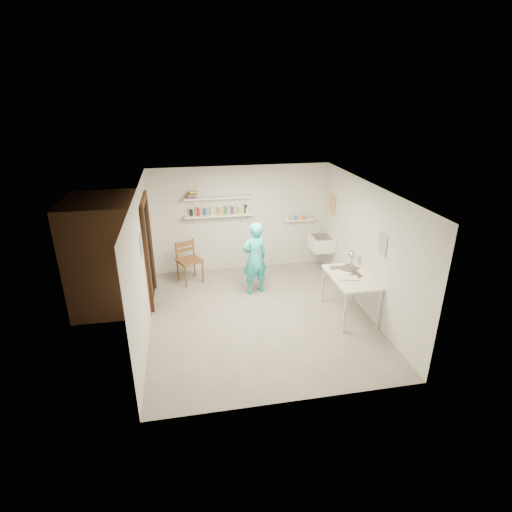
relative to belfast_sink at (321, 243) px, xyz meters
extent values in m
cube|color=slate|center=(-1.75, -1.70, -0.71)|extent=(4.00, 4.50, 0.02)
cube|color=silver|center=(-1.75, -1.70, 1.71)|extent=(4.00, 4.50, 0.02)
cube|color=silver|center=(-1.75, 0.56, 0.50)|extent=(4.00, 0.02, 2.40)
cube|color=silver|center=(-1.75, -3.96, 0.50)|extent=(4.00, 0.02, 2.40)
cube|color=silver|center=(-3.76, -1.70, 0.50)|extent=(0.02, 4.50, 2.40)
cube|color=silver|center=(0.26, -1.70, 0.50)|extent=(0.02, 4.50, 2.40)
cube|color=black|center=(-3.74, -0.65, 0.30)|extent=(0.02, 0.90, 2.00)
cube|color=brown|center=(-4.45, -0.65, 0.35)|extent=(1.40, 1.50, 2.10)
cube|color=brown|center=(-3.72, -0.65, 1.35)|extent=(0.06, 1.05, 0.10)
cube|color=brown|center=(-3.72, -1.15, 0.30)|extent=(0.06, 0.10, 2.00)
cube|color=brown|center=(-3.72, -0.15, 0.30)|extent=(0.06, 0.10, 2.00)
cube|color=white|center=(-2.25, 0.43, 0.65)|extent=(1.50, 0.22, 0.03)
cube|color=white|center=(-2.25, 0.43, 1.05)|extent=(1.50, 0.22, 0.03)
cube|color=white|center=(-0.40, 0.47, 0.42)|extent=(0.70, 0.14, 0.03)
cube|color=#334C7F|center=(-3.74, -1.65, 0.85)|extent=(0.01, 0.28, 0.36)
cube|color=#995933|center=(0.24, 0.10, 0.85)|extent=(0.01, 0.34, 0.42)
cube|color=#3F724C|center=(0.24, -2.25, 0.80)|extent=(0.01, 0.30, 0.38)
cube|color=white|center=(0.00, 0.00, 0.00)|extent=(0.48, 0.60, 0.30)
imported|color=#26B8C2|center=(-1.67, -0.73, 0.06)|extent=(0.64, 0.52, 1.52)
cylinder|color=#CBCA8B|center=(-1.60, -0.52, 0.31)|extent=(0.27, 0.12, 0.27)
cube|color=brown|center=(-2.96, 0.00, -0.20)|extent=(0.61, 0.60, 1.00)
cube|color=silver|center=(-0.11, -1.94, -0.31)|extent=(0.71, 1.18, 0.79)
sphere|color=silver|center=(0.09, -1.46, 0.31)|extent=(0.15, 0.15, 0.15)
cylinder|color=black|center=(-2.87, 0.43, 0.75)|extent=(0.06, 0.06, 0.17)
cylinder|color=red|center=(-2.72, 0.43, 0.75)|extent=(0.06, 0.06, 0.17)
cylinder|color=blue|center=(-2.56, 0.43, 0.75)|extent=(0.06, 0.06, 0.17)
cylinder|color=white|center=(-2.41, 0.43, 0.75)|extent=(0.06, 0.06, 0.17)
cylinder|color=orange|center=(-2.25, 0.43, 0.75)|extent=(0.06, 0.06, 0.17)
cylinder|color=#268C3F|center=(-2.09, 0.43, 0.75)|extent=(0.06, 0.06, 0.17)
cylinder|color=#8C268C|center=(-1.94, 0.43, 0.75)|extent=(0.06, 0.06, 0.17)
cylinder|color=gold|center=(-1.78, 0.43, 0.75)|extent=(0.06, 0.06, 0.17)
cylinder|color=black|center=(-1.63, 0.43, 0.75)|extent=(0.06, 0.06, 0.17)
cube|color=red|center=(-2.85, 0.43, 1.08)|extent=(0.18, 0.14, 0.03)
cube|color=#1933A5|center=(-2.83, 0.43, 1.11)|extent=(0.18, 0.14, 0.03)
cube|color=orange|center=(-2.81, 0.43, 1.14)|extent=(0.18, 0.14, 0.03)
cube|color=black|center=(-2.79, 0.43, 1.16)|extent=(0.18, 0.14, 0.03)
cube|color=yellow|center=(-2.77, 0.43, 1.19)|extent=(0.18, 0.14, 0.03)
cylinder|color=silver|center=(-0.61, 0.47, 0.48)|extent=(0.07, 0.07, 0.09)
cylinder|color=#335999|center=(-0.47, 0.47, 0.48)|extent=(0.07, 0.07, 0.09)
cylinder|color=orange|center=(-0.33, 0.47, 0.48)|extent=(0.07, 0.07, 0.09)
cylinder|color=#999999|center=(-0.19, 0.47, 0.48)|extent=(0.07, 0.07, 0.09)
cube|color=silver|center=(-0.11, -1.94, 0.09)|extent=(0.30, 0.22, 0.00)
cube|color=#4C4742|center=(-0.11, -1.94, 0.09)|extent=(0.30, 0.22, 0.00)
cube|color=beige|center=(-0.11, -1.94, 0.10)|extent=(0.30, 0.22, 0.00)
cube|color=#383330|center=(-0.11, -1.94, 0.10)|extent=(0.30, 0.22, 0.00)
cube|color=silver|center=(-0.11, -1.94, 0.11)|extent=(0.30, 0.22, 0.00)
cube|color=silver|center=(-0.11, -1.94, 0.11)|extent=(0.30, 0.22, 0.00)
cube|color=#4C4742|center=(-0.11, -1.94, 0.11)|extent=(0.30, 0.22, 0.00)
camera|label=1|loc=(-3.02, -8.01, 3.22)|focal=28.00mm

